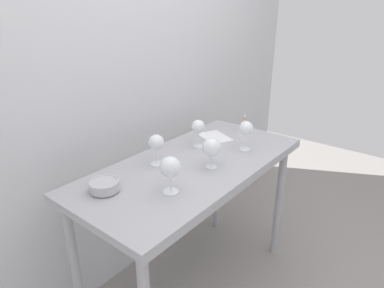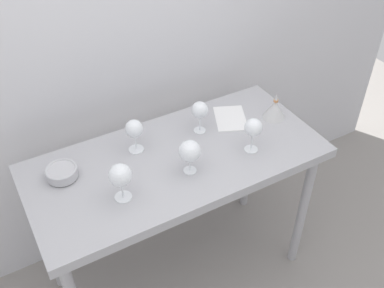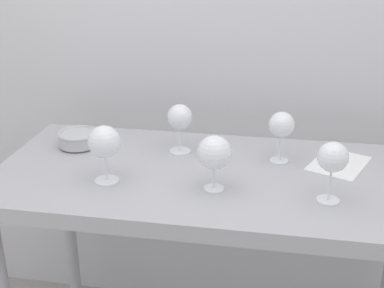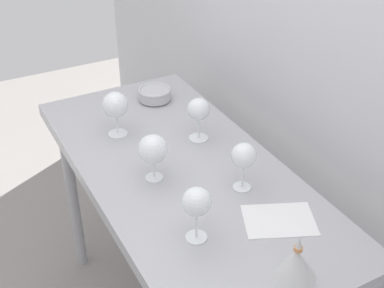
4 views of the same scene
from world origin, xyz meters
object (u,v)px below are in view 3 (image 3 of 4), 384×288
wine_glass_near_left (104,143)px  tasting_sheet_upper (339,164)px  wine_glass_near_center (214,153)px  wine_glass_near_right (333,159)px  tasting_bowl (78,138)px  wine_glass_far_right (282,126)px  wine_glass_far_left (180,118)px

wine_glass_near_left → tasting_sheet_upper: wine_glass_near_left is taller
wine_glass_near_center → tasting_sheet_upper: (0.38, 0.24, -0.11)m
wine_glass_near_right → tasting_bowl: 0.88m
wine_glass_near_left → tasting_sheet_upper: (0.70, 0.25, -0.12)m
wine_glass_near_center → wine_glass_near_left: (-0.33, -0.00, 0.01)m
wine_glass_far_right → tasting_bowl: size_ratio=1.20×
tasting_sheet_upper → wine_glass_near_left: bearing=-136.7°
wine_glass_far_right → tasting_sheet_upper: bearing=3.3°
wine_glass_far_left → wine_glass_near_right: wine_glass_near_right is taller
wine_glass_far_right → wine_glass_near_left: 0.56m
wine_glass_far_left → wine_glass_near_right: size_ratio=0.96×
wine_glass_near_center → wine_glass_far_right: bearing=51.4°
wine_glass_near_right → tasting_bowl: wine_glass_near_right is taller
wine_glass_far_right → tasting_sheet_upper: size_ratio=0.79×
wine_glass_near_right → tasting_sheet_upper: wine_glass_near_right is taller
wine_glass_far_left → tasting_bowl: wine_glass_far_left is taller
wine_glass_far_right → tasting_sheet_upper: (0.19, 0.01, -0.12)m
tasting_bowl → wine_glass_near_left: bearing=-52.6°
wine_glass_far_right → tasting_bowl: 0.71m
wine_glass_far_left → wine_glass_near_left: 0.31m
tasting_sheet_upper → wine_glass_near_right: bearing=-77.5°
wine_glass_near_center → tasting_sheet_upper: 0.46m
wine_glass_far_left → tasting_bowl: 0.37m
wine_glass_far_left → tasting_sheet_upper: size_ratio=0.79×
wine_glass_near_right → wine_glass_near_center: bearing=177.4°
wine_glass_far_left → tasting_sheet_upper: 0.54m
wine_glass_far_left → wine_glass_near_left: (-0.18, -0.26, 0.00)m
wine_glass_near_right → tasting_sheet_upper: 0.29m
wine_glass_near_left → tasting_sheet_upper: size_ratio=0.83×
wine_glass_near_right → tasting_bowl: bearing=163.1°
wine_glass_near_left → tasting_bowl: 0.32m
wine_glass_near_right → tasting_bowl: size_ratio=1.25×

